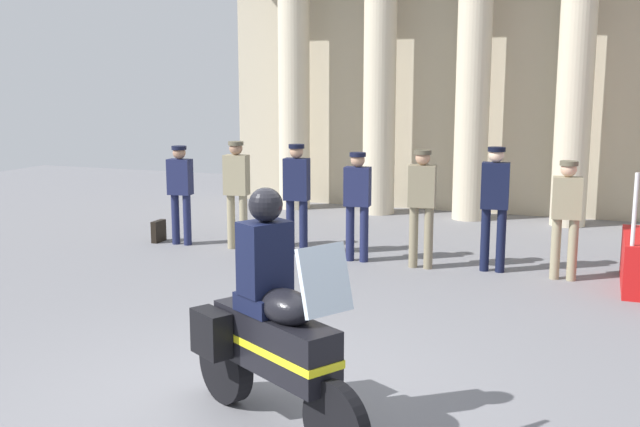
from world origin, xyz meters
The scene contains 11 objects.
ground_plane centered at (0.00, 0.00, 0.00)m, with size 28.00×28.00×0.00m, color slate.
colonnade_backdrop centered at (0.30, 9.85, 3.43)m, with size 10.69×1.50×6.76m.
officer_in_row_0 centered at (-3.75, 5.31, 0.96)m, with size 0.40×0.25×1.63m.
officer_in_row_1 centered at (-2.74, 5.33, 1.02)m, with size 0.40×0.25×1.73m.
officer_in_row_2 centered at (-1.69, 5.31, 1.01)m, with size 0.40×0.25×1.72m.
officer_in_row_3 centered at (-0.69, 5.22, 0.97)m, with size 0.40×0.25×1.64m.
officer_in_row_4 centered at (0.30, 5.15, 1.01)m, with size 0.40×0.25×1.71m.
officer_in_row_5 centered at (1.30, 5.31, 1.05)m, with size 0.40×0.25×1.77m.
officer_in_row_6 centered at (2.27, 5.19, 0.96)m, with size 0.40×0.25×1.62m.
motorcycle_with_rider centered at (0.37, -0.27, 0.79)m, with size 1.86×1.23×1.90m.
briefcase_on_ground centered at (-4.23, 5.36, 0.18)m, with size 0.10×0.32×0.36m, color black.
Camera 1 is at (2.66, -5.29, 2.69)m, focal length 42.27 mm.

